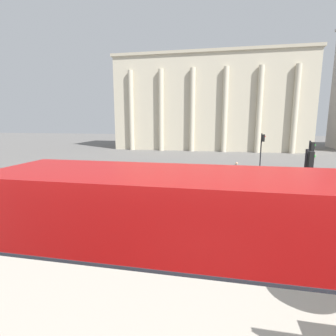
{
  "coord_description": "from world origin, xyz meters",
  "views": [
    {
      "loc": [
        0.25,
        -2.27,
        5.26
      ],
      "look_at": [
        -3.29,
        15.38,
        2.02
      ],
      "focal_mm": 28.0,
      "sensor_mm": 36.0,
      "label": 1
    }
  ],
  "objects_px": {
    "traffic_light_near": "(306,181)",
    "pedestrian_grey": "(236,170)",
    "traffic_light_mid": "(310,160)",
    "plaza_building_left": "(210,104)",
    "double_decker_bus": "(223,257)",
    "traffic_light_far": "(262,148)"
  },
  "relations": [
    {
      "from": "plaza_building_left",
      "to": "traffic_light_mid",
      "type": "height_order",
      "value": "plaza_building_left"
    },
    {
      "from": "traffic_light_mid",
      "to": "traffic_light_far",
      "type": "xyz_separation_m",
      "value": [
        -2.18,
        7.14,
        0.09
      ]
    },
    {
      "from": "plaza_building_left",
      "to": "traffic_light_near",
      "type": "distance_m",
      "value": 40.4
    },
    {
      "from": "pedestrian_grey",
      "to": "traffic_light_far",
      "type": "bearing_deg",
      "value": -53.94
    },
    {
      "from": "traffic_light_far",
      "to": "pedestrian_grey",
      "type": "distance_m",
      "value": 4.83
    },
    {
      "from": "traffic_light_far",
      "to": "pedestrian_grey",
      "type": "bearing_deg",
      "value": -124.06
    },
    {
      "from": "plaza_building_left",
      "to": "double_decker_bus",
      "type": "bearing_deg",
      "value": -87.11
    },
    {
      "from": "traffic_light_near",
      "to": "traffic_light_far",
      "type": "bearing_deg",
      "value": 89.16
    },
    {
      "from": "plaza_building_left",
      "to": "traffic_light_near",
      "type": "height_order",
      "value": "plaza_building_left"
    },
    {
      "from": "double_decker_bus",
      "to": "traffic_light_near",
      "type": "xyz_separation_m",
      "value": [
        3.62,
        6.84,
        0.3
      ]
    },
    {
      "from": "traffic_light_near",
      "to": "pedestrian_grey",
      "type": "distance_m",
      "value": 11.18
    },
    {
      "from": "double_decker_bus",
      "to": "traffic_light_near",
      "type": "distance_m",
      "value": 7.74
    },
    {
      "from": "traffic_light_far",
      "to": "traffic_light_near",
      "type": "bearing_deg",
      "value": -90.84
    },
    {
      "from": "pedestrian_grey",
      "to": "traffic_light_mid",
      "type": "bearing_deg",
      "value": -145.41
    },
    {
      "from": "traffic_light_mid",
      "to": "double_decker_bus",
      "type": "bearing_deg",
      "value": -112.83
    },
    {
      "from": "traffic_light_mid",
      "to": "traffic_light_far",
      "type": "distance_m",
      "value": 7.46
    },
    {
      "from": "pedestrian_grey",
      "to": "double_decker_bus",
      "type": "bearing_deg",
      "value": 155.95
    },
    {
      "from": "plaza_building_left",
      "to": "traffic_light_far",
      "type": "xyz_separation_m",
      "value": [
        6.18,
        -24.95,
        -5.85
      ]
    },
    {
      "from": "traffic_light_near",
      "to": "plaza_building_left",
      "type": "bearing_deg",
      "value": 98.58
    },
    {
      "from": "traffic_light_near",
      "to": "traffic_light_mid",
      "type": "relative_size",
      "value": 1.04
    },
    {
      "from": "plaza_building_left",
      "to": "traffic_light_far",
      "type": "bearing_deg",
      "value": -76.09
    },
    {
      "from": "traffic_light_mid",
      "to": "plaza_building_left",
      "type": "bearing_deg",
      "value": 104.59
    }
  ]
}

